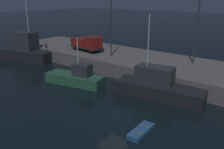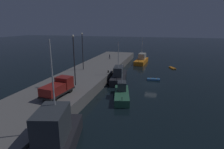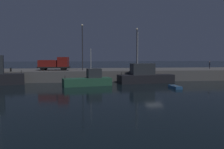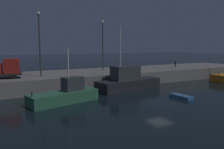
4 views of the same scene
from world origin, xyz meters
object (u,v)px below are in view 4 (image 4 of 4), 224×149
(fishing_trawler_red, at_px, (128,81))
(lamp_post_east, at_px, (103,42))
(rowboat_white_mid, at_px, (181,97))
(bollard_west, at_px, (114,73))
(lamp_post_west, at_px, (40,39))
(dockworker, at_px, (175,63))
(fishing_boat_blue, at_px, (66,95))

(fishing_trawler_red, distance_m, lamp_post_east, 10.59)
(rowboat_white_mid, distance_m, bollard_west, 10.67)
(lamp_post_east, bearing_deg, rowboat_white_mid, -82.37)
(lamp_post_west, distance_m, dockworker, 27.07)
(fishing_boat_blue, distance_m, dockworker, 27.61)
(rowboat_white_mid, bearing_deg, fishing_boat_blue, 159.93)
(lamp_post_east, relative_size, bollard_west, 15.24)
(lamp_post_west, xyz_separation_m, bollard_west, (9.88, -3.10, -4.80))
(bollard_west, bearing_deg, fishing_boat_blue, -150.04)
(lamp_post_west, xyz_separation_m, dockworker, (26.70, 1.56, -4.20))
(lamp_post_west, relative_size, dockworker, 5.68)
(rowboat_white_mid, height_order, dockworker, dockworker)
(lamp_post_west, bearing_deg, bollard_west, -17.41)
(fishing_boat_blue, distance_m, lamp_post_east, 16.94)
(rowboat_white_mid, height_order, bollard_west, bollard_west)
(bollard_west, bearing_deg, lamp_post_west, 162.59)
(fishing_boat_blue, height_order, lamp_post_west, lamp_post_west)
(fishing_trawler_red, height_order, dockworker, fishing_trawler_red)
(fishing_boat_blue, bearing_deg, lamp_post_west, 96.68)
(fishing_trawler_red, bearing_deg, bollard_west, 117.10)
(rowboat_white_mid, xyz_separation_m, lamp_post_east, (-2.21, 16.48, 6.79))
(fishing_trawler_red, distance_m, fishing_boat_blue, 10.46)
(fishing_boat_blue, relative_size, lamp_post_west, 0.91)
(rowboat_white_mid, height_order, lamp_post_east, lamp_post_east)
(lamp_post_west, height_order, lamp_post_east, lamp_post_west)
(rowboat_white_mid, bearing_deg, dockworker, 47.83)
(fishing_trawler_red, distance_m, bollard_west, 2.64)
(rowboat_white_mid, xyz_separation_m, bollard_west, (-3.75, 9.77, 2.09))
(fishing_trawler_red, relative_size, lamp_post_east, 1.18)
(rowboat_white_mid, xyz_separation_m, dockworker, (13.07, 14.43, 2.69))
(fishing_trawler_red, height_order, lamp_post_west, lamp_post_west)
(fishing_boat_blue, xyz_separation_m, lamp_post_west, (-0.96, 8.24, 6.21))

